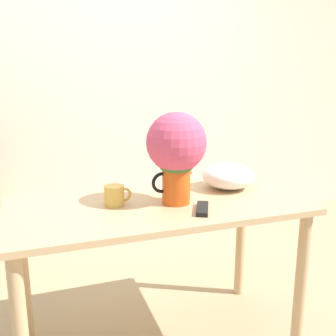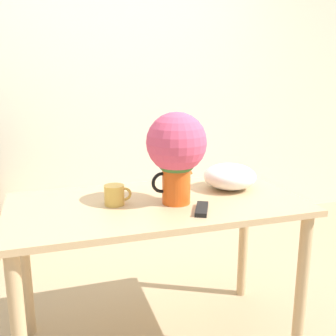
% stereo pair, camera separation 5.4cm
% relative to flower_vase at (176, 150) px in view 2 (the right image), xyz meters
% --- Properties ---
extents(ground_plane, '(12.00, 12.00, 0.00)m').
position_rel_flower_vase_xyz_m(ground_plane, '(0.04, 0.12, -1.06)').
color(ground_plane, tan).
extents(wall_back, '(8.00, 0.05, 2.60)m').
position_rel_flower_vase_xyz_m(wall_back, '(0.04, 1.74, 0.24)').
color(wall_back, '#EDE5CC').
rests_on(wall_back, ground_plane).
extents(table, '(1.43, 0.72, 0.80)m').
position_rel_flower_vase_xyz_m(table, '(-0.08, 0.05, -0.38)').
color(table, tan).
rests_on(table, ground_plane).
extents(flower_vase, '(0.29, 0.29, 0.44)m').
position_rel_flower_vase_xyz_m(flower_vase, '(0.00, 0.00, 0.00)').
color(flower_vase, '#E05619').
rests_on(flower_vase, table).
extents(coffee_mug, '(0.13, 0.10, 0.10)m').
position_rel_flower_vase_xyz_m(coffee_mug, '(-0.29, 0.06, -0.21)').
color(coffee_mug, gold).
rests_on(coffee_mug, table).
extents(white_bowl, '(0.28, 0.28, 0.14)m').
position_rel_flower_vase_xyz_m(white_bowl, '(0.35, 0.14, -0.19)').
color(white_bowl, white).
rests_on(white_bowl, table).
extents(remote_control, '(0.12, 0.18, 0.02)m').
position_rel_flower_vase_xyz_m(remote_control, '(0.07, -0.15, -0.25)').
color(remote_control, black).
rests_on(remote_control, table).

